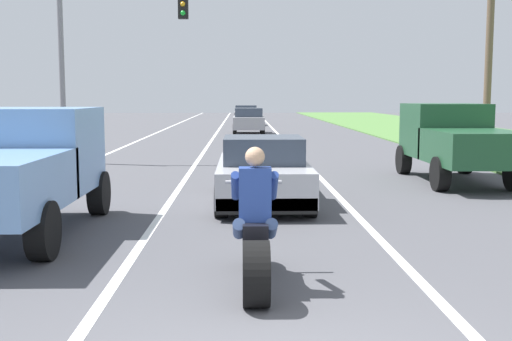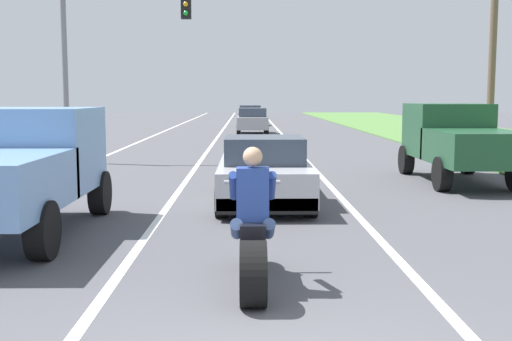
{
  "view_description": "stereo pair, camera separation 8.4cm",
  "coord_description": "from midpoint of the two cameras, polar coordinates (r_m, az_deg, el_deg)",
  "views": [
    {
      "loc": [
        -0.31,
        -4.5,
        2.18
      ],
      "look_at": [
        -0.08,
        5.61,
        1.0
      ],
      "focal_mm": 44.9,
      "sensor_mm": 36.0,
      "label": 1
    },
    {
      "loc": [
        -0.22,
        -4.5,
        2.18
      ],
      "look_at": [
        -0.08,
        5.61,
        1.0
      ],
      "focal_mm": 44.9,
      "sensor_mm": 36.0,
      "label": 2
    }
  ],
  "objects": [
    {
      "name": "lane_stripe_left_solid",
      "position": [
        25.13,
        -13.08,
        1.5
      ],
      "size": [
        0.14,
        120.0,
        0.01
      ],
      "primitive_type": "cube",
      "color": "white",
      "rests_on": "ground"
    },
    {
      "name": "lane_stripe_right_solid",
      "position": [
        24.68,
        3.52,
        1.57
      ],
      "size": [
        0.14,
        120.0,
        0.01
      ],
      "primitive_type": "cube",
      "color": "white",
      "rests_on": "ground"
    },
    {
      "name": "lane_stripe_centre_dashed",
      "position": [
        24.64,
        -4.86,
        1.55
      ],
      "size": [
        0.14,
        120.0,
        0.01
      ],
      "primitive_type": "cube",
      "color": "white",
      "rests_on": "ground"
    },
    {
      "name": "motorcycle_with_rider",
      "position": [
        7.22,
        -0.43,
        -6.02
      ],
      "size": [
        0.7,
        2.21,
        1.62
      ],
      "color": "black",
      "rests_on": "ground"
    },
    {
      "name": "sports_car_silver",
      "position": [
        13.02,
        0.43,
        -0.19
      ],
      "size": [
        1.84,
        4.3,
        1.37
      ],
      "color": "#B7B7BC",
      "rests_on": "ground"
    },
    {
      "name": "pickup_truck_left_lane_light_blue",
      "position": [
        10.68,
        -20.72,
        0.46
      ],
      "size": [
        2.02,
        4.8,
        1.98
      ],
      "color": "#6B93C6",
      "rests_on": "ground"
    },
    {
      "name": "pickup_truck_right_shoulder_dark_green",
      "position": [
        17.04,
        17.21,
        2.74
      ],
      "size": [
        2.02,
        4.8,
        1.98
      ],
      "color": "#1E4C2D",
      "rests_on": "ground"
    },
    {
      "name": "traffic_light_mast_near",
      "position": [
        21.59,
        -13.59,
        11.26
      ],
      "size": [
        4.43,
        0.34,
        6.0
      ],
      "color": "gray",
      "rests_on": "ground"
    },
    {
      "name": "utility_pole_roadside",
      "position": [
        22.84,
        19.97,
        10.61
      ],
      "size": [
        0.24,
        0.24,
        7.83
      ],
      "primitive_type": "cylinder",
      "color": "brown",
      "rests_on": "ground"
    },
    {
      "name": "distant_car_far_ahead",
      "position": [
        37.36,
        -0.73,
        4.48
      ],
      "size": [
        1.8,
        4.0,
        1.5
      ],
      "color": "#99999E",
      "rests_on": "ground"
    },
    {
      "name": "distant_car_further_ahead",
      "position": [
        48.55,
        -0.95,
        4.97
      ],
      "size": [
        1.8,
        4.0,
        1.5
      ],
      "color": "#99999E",
      "rests_on": "ground"
    }
  ]
}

